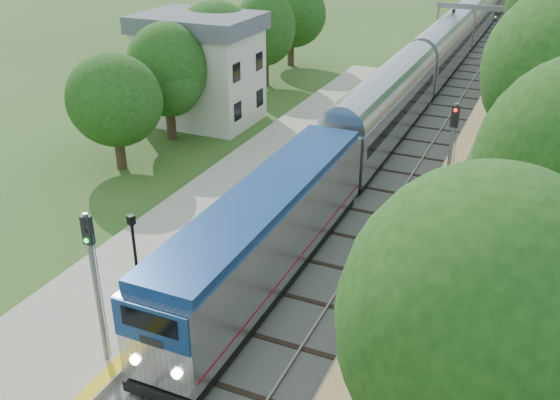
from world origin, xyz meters
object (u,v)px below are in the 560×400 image
at_px(train, 459,35).
at_px(signal_platform, 94,273).
at_px(lamppost_far, 136,265).
at_px(signal_gantry, 479,20).
at_px(station_building, 200,68).
at_px(signal_farside, 450,154).

xyz_separation_m(train, signal_platform, (-2.90, -56.11, 1.85)).
bearing_deg(lamppost_far, train, 85.81).
xyz_separation_m(signal_gantry, signal_platform, (-5.37, -50.68, -0.78)).
bearing_deg(lamppost_far, signal_gantry, 82.38).
bearing_deg(lamppost_far, station_building, 114.47).
height_order(signal_gantry, lamppost_far, signal_gantry).
bearing_deg(signal_platform, train, 87.04).
xyz_separation_m(station_building, signal_farside, (20.20, -10.10, 0.10)).
distance_m(signal_gantry, lamppost_far, 47.76).
height_order(train, signal_farside, signal_farside).
xyz_separation_m(signal_gantry, train, (-2.47, 5.42, -2.63)).
distance_m(station_building, signal_gantry, 29.94).
distance_m(signal_gantry, signal_farside, 35.29).
xyz_separation_m(station_building, train, (14.00, 30.42, -1.90)).
bearing_deg(signal_gantry, signal_farside, -83.93).
bearing_deg(signal_farside, signal_gantry, 96.07).
distance_m(train, signal_farside, 41.03).
bearing_deg(lamppost_far, signal_farside, 50.46).
bearing_deg(signal_gantry, lamppost_far, -97.62).
relative_size(station_building, signal_platform, 1.44).
height_order(station_building, train, station_building).
height_order(signal_gantry, signal_farside, signal_farside).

